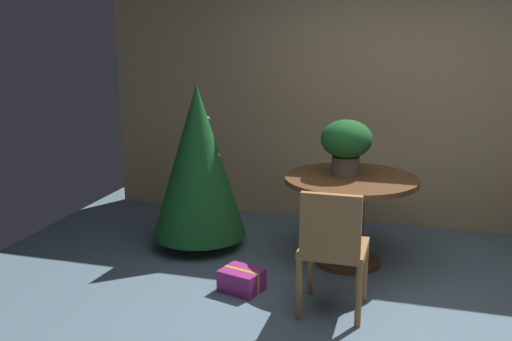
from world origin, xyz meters
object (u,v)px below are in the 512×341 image
object	(u,v)px
wooden_chair_near	(332,245)
flower_vase	(346,142)
round_dining_table	(350,205)
holiday_tree	(198,161)
gift_box_purple	(242,280)

from	to	relation	value
wooden_chair_near	flower_vase	bearing A→B (deg)	93.36
round_dining_table	holiday_tree	world-z (taller)	holiday_tree
wooden_chair_near	holiday_tree	bearing A→B (deg)	144.27
wooden_chair_near	holiday_tree	distance (m)	1.68
flower_vase	wooden_chair_near	distance (m)	1.15
round_dining_table	gift_box_purple	bearing A→B (deg)	-132.92
holiday_tree	round_dining_table	bearing A→B (deg)	-0.90
holiday_tree	flower_vase	bearing A→B (deg)	2.62
flower_vase	gift_box_purple	distance (m)	1.41
round_dining_table	flower_vase	distance (m)	0.52
wooden_chair_near	round_dining_table	bearing A→B (deg)	90.00
flower_vase	wooden_chair_near	world-z (taller)	flower_vase
flower_vase	holiday_tree	size ratio (longest dim) A/B	0.31
holiday_tree	gift_box_purple	size ratio (longest dim) A/B	4.22
gift_box_purple	holiday_tree	bearing A→B (deg)	129.61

